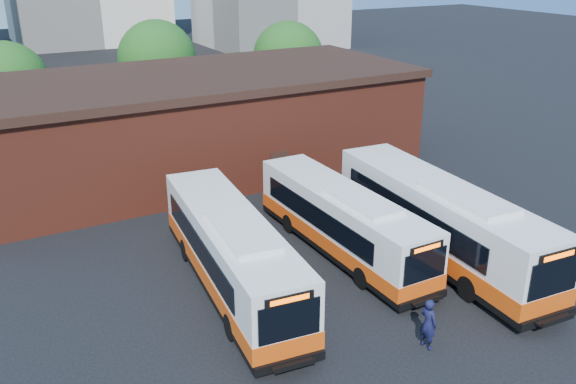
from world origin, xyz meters
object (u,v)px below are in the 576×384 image
bus_mideast (342,223)px  bus_east (439,223)px  bus_midwest (232,255)px  transit_worker (428,324)px

bus_mideast → bus_east: (3.73, -2.60, 0.22)m
bus_midwest → bus_east: (9.78, -1.98, 0.12)m
bus_midwest → transit_worker: (4.55, -7.31, -0.60)m
bus_mideast → transit_worker: size_ratio=6.08×
transit_worker → bus_mideast: bearing=-18.4°
bus_east → transit_worker: size_ratio=7.02×
bus_midwest → transit_worker: 8.63m
bus_midwest → transit_worker: bearing=-52.2°
bus_east → transit_worker: (-5.23, -5.33, -0.72)m
bus_mideast → bus_midwest: bearing=-174.5°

